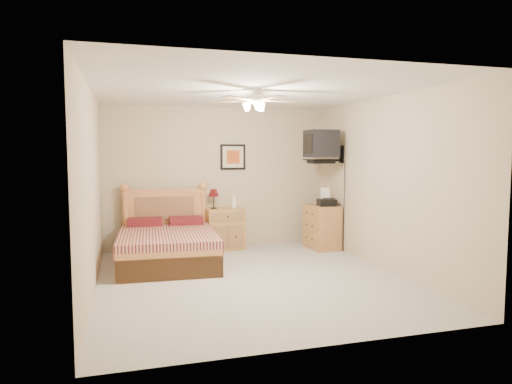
# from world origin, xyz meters

# --- Properties ---
(floor) EXTENTS (4.50, 4.50, 0.00)m
(floor) POSITION_xyz_m (0.00, 0.00, 0.00)
(floor) COLOR #ACA69C
(floor) RESTS_ON ground
(ceiling) EXTENTS (4.00, 4.50, 0.04)m
(ceiling) POSITION_xyz_m (0.00, 0.00, 2.50)
(ceiling) COLOR white
(ceiling) RESTS_ON ground
(wall_back) EXTENTS (4.00, 0.04, 2.50)m
(wall_back) POSITION_xyz_m (0.00, 2.25, 1.25)
(wall_back) COLOR #C0AC8D
(wall_back) RESTS_ON ground
(wall_front) EXTENTS (4.00, 0.04, 2.50)m
(wall_front) POSITION_xyz_m (0.00, -2.25, 1.25)
(wall_front) COLOR #C0AC8D
(wall_front) RESTS_ON ground
(wall_left) EXTENTS (0.04, 4.50, 2.50)m
(wall_left) POSITION_xyz_m (-2.00, 0.00, 1.25)
(wall_left) COLOR #C0AC8D
(wall_left) RESTS_ON ground
(wall_right) EXTENTS (0.04, 4.50, 2.50)m
(wall_right) POSITION_xyz_m (2.00, 0.00, 1.25)
(wall_right) COLOR #C0AC8D
(wall_right) RESTS_ON ground
(bed) EXTENTS (1.50, 1.92, 1.20)m
(bed) POSITION_xyz_m (-1.01, 1.12, 0.60)
(bed) COLOR #C2743B
(bed) RESTS_ON ground
(nightstand) EXTENTS (0.71, 0.56, 0.72)m
(nightstand) POSITION_xyz_m (0.04, 2.00, 0.36)
(nightstand) COLOR olive
(nightstand) RESTS_ON ground
(table_lamp) EXTENTS (0.19, 0.19, 0.34)m
(table_lamp) POSITION_xyz_m (-0.12, 2.04, 0.89)
(table_lamp) COLOR #551114
(table_lamp) RESTS_ON nightstand
(lotion_bottle) EXTENTS (0.10, 0.10, 0.25)m
(lotion_bottle) POSITION_xyz_m (0.23, 2.00, 0.84)
(lotion_bottle) COLOR white
(lotion_bottle) RESTS_ON nightstand
(framed_picture) EXTENTS (0.46, 0.04, 0.46)m
(framed_picture) POSITION_xyz_m (0.27, 2.23, 1.62)
(framed_picture) COLOR black
(framed_picture) RESTS_ON wall_back
(dresser) EXTENTS (0.49, 0.68, 0.77)m
(dresser) POSITION_xyz_m (1.73, 1.56, 0.39)
(dresser) COLOR #A27747
(dresser) RESTS_ON ground
(fax_machine) EXTENTS (0.34, 0.35, 0.31)m
(fax_machine) POSITION_xyz_m (1.76, 1.45, 0.93)
(fax_machine) COLOR black
(fax_machine) RESTS_ON dresser
(magazine_lower) EXTENTS (0.30, 0.33, 0.03)m
(magazine_lower) POSITION_xyz_m (1.71, 1.76, 0.79)
(magazine_lower) COLOR beige
(magazine_lower) RESTS_ON dresser
(magazine_upper) EXTENTS (0.32, 0.36, 0.02)m
(magazine_upper) POSITION_xyz_m (1.74, 1.75, 0.81)
(magazine_upper) COLOR gray
(magazine_upper) RESTS_ON magazine_lower
(wall_tv) EXTENTS (0.56, 0.46, 0.58)m
(wall_tv) POSITION_xyz_m (1.75, 1.34, 1.81)
(wall_tv) COLOR black
(wall_tv) RESTS_ON wall_right
(ceiling_fan) EXTENTS (1.14, 1.14, 0.28)m
(ceiling_fan) POSITION_xyz_m (0.00, -0.20, 2.36)
(ceiling_fan) COLOR white
(ceiling_fan) RESTS_ON ceiling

